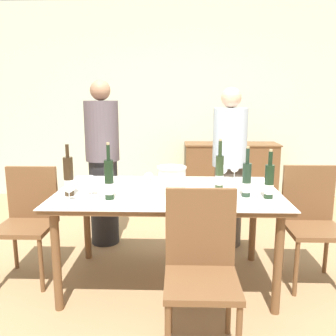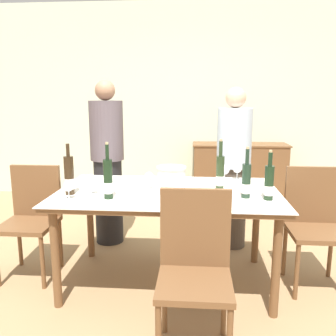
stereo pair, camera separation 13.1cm
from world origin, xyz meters
The scene contains 20 objects.
ground_plane centered at (0.00, 0.00, 0.00)m, with size 12.00×12.00×0.00m, color #A37F56.
back_wall centered at (0.00, 2.65, 1.40)m, with size 8.00×0.10×2.80m.
sideboard_cabinet centered at (0.83, 2.36, 0.42)m, with size 1.32×0.46×0.83m.
dining_table centered at (0.00, 0.00, 0.69)m, with size 1.70×1.01×0.76m.
ice_bucket centered at (0.03, -0.06, 0.87)m, with size 0.22×0.22×0.20m.
wine_bottle_0 centered at (0.73, -0.18, 0.88)m, with size 0.07×0.07×0.35m.
wine_bottle_1 centered at (-0.41, -0.24, 0.90)m, with size 0.07×0.07×0.41m.
wine_bottle_2 centered at (0.57, -0.14, 0.88)m, with size 0.06×0.06×0.37m.
wine_bottle_3 centered at (-0.72, -0.15, 0.90)m, with size 0.07×0.07×0.38m.
wine_bottle_4 centered at (0.40, 0.06, 0.90)m, with size 0.06×0.06×0.40m.
wine_glass_0 centered at (-0.56, -0.15, 0.87)m, with size 0.08×0.08×0.15m.
wine_glass_1 centered at (-0.68, -0.28, 0.85)m, with size 0.07×0.07×0.13m.
wine_glass_2 centered at (0.46, 0.30, 0.87)m, with size 0.08×0.08×0.15m.
wine_glass_3 centered at (0.57, 0.42, 0.86)m, with size 0.08×0.08×0.14m.
wine_glass_4 centered at (-0.15, 0.03, 0.86)m, with size 0.07×0.07×0.14m.
chair_right_end centered at (1.15, 0.09, 0.54)m, with size 0.42×0.42×0.93m.
chair_left_end centered at (-1.15, 0.09, 0.53)m, with size 0.42×0.42×0.91m.
chair_near_front centered at (0.21, -0.73, 0.54)m, with size 0.42×0.42×0.95m.
person_host centered at (-0.67, 0.78, 0.82)m, with size 0.33×0.33×1.64m.
person_guest_left centered at (0.58, 0.78, 0.78)m, with size 0.33×0.33×1.57m.
Camera 2 is at (0.21, -2.65, 1.47)m, focal length 38.00 mm.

